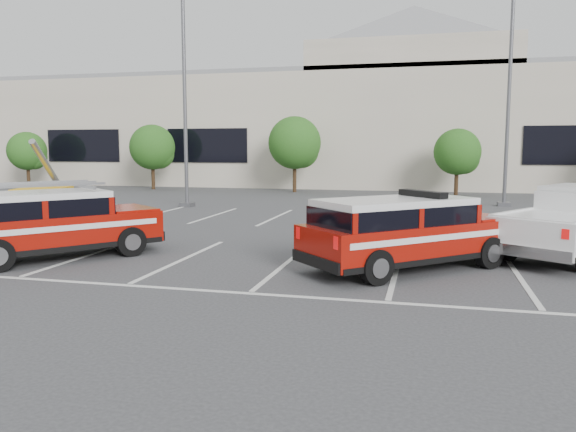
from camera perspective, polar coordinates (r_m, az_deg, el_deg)
name	(u,v)px	position (r m, az deg, el deg)	size (l,w,h in m)	color
ground	(285,265)	(13.88, -0.31, -4.96)	(120.00, 120.00, 0.00)	#363638
stall_markings	(319,236)	(18.20, 3.22, -2.08)	(23.00, 15.00, 0.01)	silver
convention_building	(388,124)	(45.16, 10.14, 9.23)	(60.00, 16.99, 13.20)	beige
tree_far_left	(29,152)	(45.15, -24.85, 5.88)	(2.77, 2.77, 3.99)	#3F2B19
tree_left	(154,149)	(39.66, -13.47, 6.66)	(3.07, 3.07, 4.42)	#3F2B19
tree_mid_left	(296,145)	(36.16, 0.84, 7.26)	(3.37, 3.37, 4.85)	#3F2B19
tree_mid_right	(459,154)	(35.24, 16.96, 6.09)	(2.77, 2.77, 3.99)	#3F2B19
light_pole_left	(185,98)	(27.70, -10.44, 11.67)	(0.90, 0.60, 10.24)	#59595E
light_pole_mid	(509,99)	(29.46, 21.51, 11.02)	(0.90, 0.60, 10.24)	#59595E
fire_chief_suv	(407,238)	(13.52, 12.00, -2.17)	(5.15, 4.99, 1.85)	maroon
ladder_suv	(53,228)	(15.72, -22.78, -1.17)	(4.67, 5.15, 1.98)	maroon
utility_rig	(40,209)	(22.47, -23.90, 0.67)	(3.31, 4.25, 3.18)	#59595E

